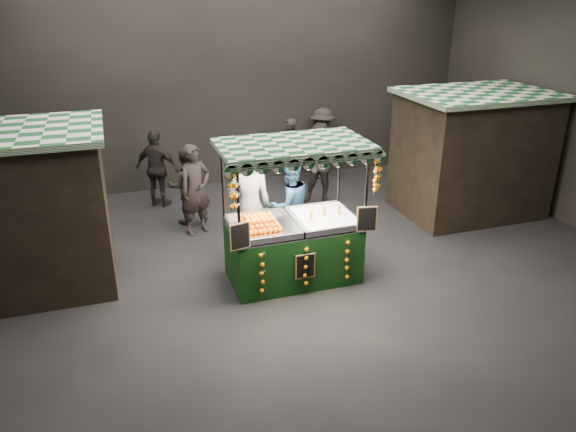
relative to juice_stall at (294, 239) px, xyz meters
name	(u,v)px	position (x,y,z in m)	size (l,w,h in m)	color
ground	(298,272)	(0.14, 0.20, -0.74)	(12.00, 12.00, 0.00)	black
market_hall	(299,73)	(0.14, 0.20, 2.65)	(12.10, 10.10, 5.05)	black
neighbour_stall_left	(13,212)	(-4.26, 1.20, 0.57)	(3.00, 2.20, 2.60)	black
neighbour_stall_right	(471,153)	(4.54, 1.70, 0.57)	(3.00, 2.20, 2.60)	black
juice_stall	(294,239)	(0.00, 0.00, 0.00)	(2.44, 1.43, 2.36)	black
vendor_grey	(250,207)	(-0.52, 0.87, 0.30)	(0.80, 0.57, 2.08)	gray
vendor_blue	(290,205)	(0.30, 1.13, 0.13)	(0.95, 0.80, 1.73)	navy
shopper_0	(196,190)	(-1.22, 2.39, 0.17)	(0.78, 0.66, 1.81)	#2B2423
shopper_1	(322,165)	(1.68, 3.04, 0.19)	(1.12, 1.04, 1.85)	#2E2825
shopper_2	(158,169)	(-1.78, 4.08, 0.14)	(1.08, 0.93, 1.74)	#282220
shopper_3	(322,144)	(2.37, 4.76, 0.16)	(1.22, 1.33, 1.80)	#2A2422
shopper_4	(23,213)	(-4.36, 2.55, 0.02)	(0.88, 0.83, 1.51)	black
shopper_5	(415,143)	(4.64, 4.08, 0.15)	(1.11, 1.72, 1.77)	black
shopper_6	(289,152)	(1.45, 4.62, 0.08)	(0.50, 0.66, 1.63)	#2B2423
shopper_7	(187,186)	(-1.32, 2.93, 0.07)	(0.81, 0.65, 1.60)	#2B2422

